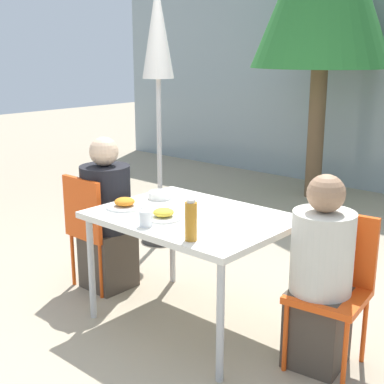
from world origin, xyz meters
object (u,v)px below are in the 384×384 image
object	(u,v)px
chair_right	(334,278)
person_right	(320,279)
bottle	(191,221)
drinking_cup	(146,218)
chair_left	(94,223)
person_left	(107,219)
salad_bowl	(160,195)
closed_umbrella	(158,54)

from	to	relation	value
chair_right	person_right	xyz separation A→B (m)	(-0.04, -0.09, 0.01)
chair_right	bottle	size ratio (longest dim) A/B	3.73
chair_right	drinking_cup	size ratio (longest dim) A/B	9.23
person_right	chair_left	bearing A→B (deg)	-1.41
chair_left	bottle	xyz separation A→B (m)	(1.22, -0.28, 0.35)
chair_left	person_left	size ratio (longest dim) A/B	0.76
chair_left	bottle	size ratio (longest dim) A/B	3.73
chair_left	salad_bowl	world-z (taller)	chair_left
chair_right	drinking_cup	bearing A→B (deg)	22.38
chair_right	salad_bowl	world-z (taller)	chair_right
chair_left	drinking_cup	xyz separation A→B (m)	(0.85, -0.28, 0.28)
person_left	chair_right	size ratio (longest dim) A/B	1.32
person_left	person_right	size ratio (longest dim) A/B	1.03
bottle	salad_bowl	size ratio (longest dim) A/B	1.40
person_left	person_right	distance (m)	1.72
person_left	person_right	world-z (taller)	person_left
person_right	salad_bowl	distance (m)	1.31
closed_umbrella	chair_left	bearing A→B (deg)	-71.18
chair_right	chair_left	bearing A→B (deg)	1.13
chair_left	chair_right	world-z (taller)	same
chair_left	drinking_cup	distance (m)	0.94
bottle	salad_bowl	bearing A→B (deg)	145.70
chair_left	chair_right	xyz separation A→B (m)	(1.81, 0.27, 0.00)
person_right	drinking_cup	world-z (taller)	person_right
person_left	closed_umbrella	size ratio (longest dim) A/B	0.49
chair_right	salad_bowl	distance (m)	1.35
drinking_cup	closed_umbrella	bearing A→B (deg)	132.26
person_left	salad_bowl	size ratio (longest dim) A/B	6.94
closed_umbrella	salad_bowl	world-z (taller)	closed_umbrella
person_right	closed_umbrella	bearing A→B (deg)	-29.73
person_left	chair_right	xyz separation A→B (m)	(1.76, 0.19, -0.02)
bottle	drinking_cup	world-z (taller)	bottle
chair_right	closed_umbrella	world-z (taller)	closed_umbrella
closed_umbrella	bottle	distance (m)	2.25
closed_umbrella	person_right	bearing A→B (deg)	-22.35
closed_umbrella	drinking_cup	xyz separation A→B (m)	(1.22, -1.34, -0.93)
chair_left	drinking_cup	bearing A→B (deg)	-17.52
person_left	person_right	xyz separation A→B (m)	(1.72, 0.11, -0.01)
closed_umbrella	salad_bowl	xyz separation A→B (m)	(0.85, -0.84, -0.96)
person_right	person_left	bearing A→B (deg)	-3.87
closed_umbrella	bottle	xyz separation A→B (m)	(1.58, -1.35, -0.87)
drinking_cup	chair_right	bearing A→B (deg)	29.76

